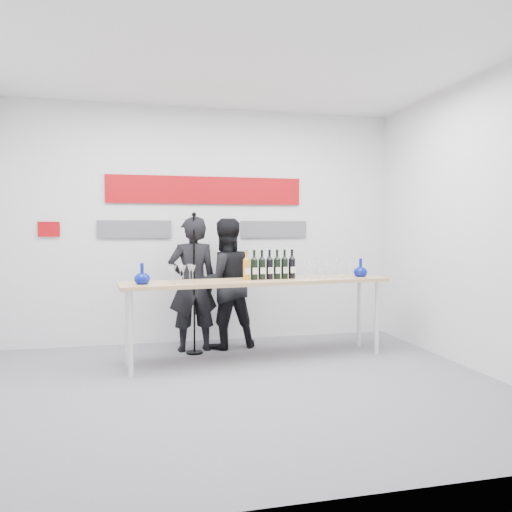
# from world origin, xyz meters

# --- Properties ---
(ground) EXTENTS (5.00, 5.00, 0.00)m
(ground) POSITION_xyz_m (0.00, 0.00, 0.00)
(ground) COLOR slate
(ground) RESTS_ON ground
(back_wall) EXTENTS (5.00, 0.04, 3.00)m
(back_wall) POSITION_xyz_m (0.00, 2.00, 1.50)
(back_wall) COLOR silver
(back_wall) RESTS_ON ground
(signage) EXTENTS (3.38, 0.02, 0.79)m
(signage) POSITION_xyz_m (-0.06, 1.97, 1.81)
(signage) COLOR #A2060B
(signage) RESTS_ON back_wall
(tasting_table) EXTENTS (3.02, 0.89, 0.89)m
(tasting_table) POSITION_xyz_m (0.42, 0.88, 0.83)
(tasting_table) COLOR tan
(tasting_table) RESTS_ON ground
(wine_bottles) EXTENTS (0.62, 0.14, 0.33)m
(wine_bottles) POSITION_xyz_m (0.56, 0.91, 1.06)
(wine_bottles) COLOR #BF7F19
(wine_bottles) RESTS_ON tasting_table
(decanter_left) EXTENTS (0.16, 0.16, 0.21)m
(decanter_left) POSITION_xyz_m (-0.82, 0.71, 1.00)
(decanter_left) COLOR navy
(decanter_left) RESTS_ON tasting_table
(decanter_right) EXTENTS (0.16, 0.16, 0.21)m
(decanter_right) POSITION_xyz_m (1.68, 0.96, 1.00)
(decanter_right) COLOR navy
(decanter_right) RESTS_ON tasting_table
(glasses_left) EXTENTS (0.28, 0.24, 0.18)m
(glasses_left) POSITION_xyz_m (-0.42, 0.80, 0.99)
(glasses_left) COLOR silver
(glasses_left) RESTS_ON tasting_table
(glasses_right) EXTENTS (0.58, 0.26, 0.18)m
(glasses_right) POSITION_xyz_m (1.24, 0.96, 0.99)
(glasses_right) COLOR silver
(glasses_right) RESTS_ON tasting_table
(presenter_left) EXTENTS (0.61, 0.43, 1.60)m
(presenter_left) POSITION_xyz_m (-0.23, 1.48, 0.80)
(presenter_left) COLOR black
(presenter_left) RESTS_ON ground
(presenter_right) EXTENTS (0.85, 0.70, 1.58)m
(presenter_right) POSITION_xyz_m (0.17, 1.55, 0.79)
(presenter_right) COLOR black
(presenter_right) RESTS_ON ground
(mic_stand) EXTENTS (0.19, 0.19, 1.64)m
(mic_stand) POSITION_xyz_m (-0.23, 1.33, 0.50)
(mic_stand) COLOR black
(mic_stand) RESTS_ON ground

